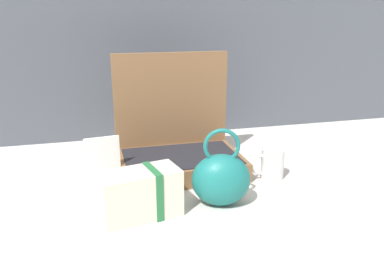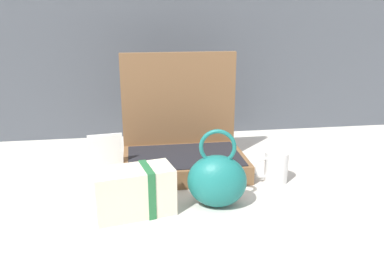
# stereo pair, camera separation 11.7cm
# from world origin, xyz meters

# --- Properties ---
(ground_plane) EXTENTS (6.00, 6.00, 0.00)m
(ground_plane) POSITION_xyz_m (0.00, 0.00, 0.00)
(ground_plane) COLOR beige
(open_suitcase) EXTENTS (0.40, 0.29, 0.39)m
(open_suitcase) POSITION_xyz_m (-0.01, 0.15, 0.09)
(open_suitcase) COLOR brown
(open_suitcase) RESTS_ON ground_plane
(teal_pouch_handbag) EXTENTS (0.19, 0.15, 0.22)m
(teal_pouch_handbag) POSITION_xyz_m (0.04, -0.14, 0.08)
(teal_pouch_handbag) COLOR #196B66
(teal_pouch_handbag) RESTS_ON ground_plane
(cream_toiletry_bag) EXTENTS (0.23, 0.14, 0.13)m
(cream_toiletry_bag) POSITION_xyz_m (-0.18, -0.15, 0.06)
(cream_toiletry_bag) COLOR beige
(cream_toiletry_bag) RESTS_ON ground_plane
(coffee_mug) EXTENTS (0.11, 0.07, 0.10)m
(coffee_mug) POSITION_xyz_m (0.26, -0.01, 0.05)
(coffee_mug) COLOR silver
(coffee_mug) RESTS_ON ground_plane
(info_card_left) EXTENTS (0.11, 0.02, 0.16)m
(info_card_left) POSITION_xyz_m (-0.27, 0.07, 0.08)
(info_card_left) COLOR white
(info_card_left) RESTS_ON ground_plane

